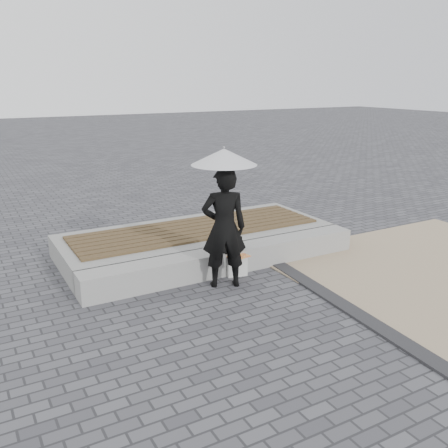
{
  "coord_description": "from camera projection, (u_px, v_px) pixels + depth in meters",
  "views": [
    {
      "loc": [
        -3.82,
        -5.11,
        3.1
      ],
      "look_at": [
        -0.36,
        1.1,
        1.0
      ],
      "focal_mm": 39.39,
      "sensor_mm": 36.0,
      "label": 1
    }
  ],
  "objects": [
    {
      "name": "edging_band",
      "position": [
        349.0,
        309.0,
        6.87
      ],
      "size": [
        0.61,
        5.2,
        0.04
      ],
      "primitive_type": "cube",
      "rotation": [
        0.0,
        0.0,
        -0.07
      ],
      "color": "#29292B",
      "rests_on": "ground"
    },
    {
      "name": "woman",
      "position": [
        224.0,
        228.0,
        7.43
      ],
      "size": [
        0.8,
        0.66,
        1.87
      ],
      "primitive_type": "imported",
      "rotation": [
        0.0,
        0.0,
        2.79
      ],
      "color": "black",
      "rests_on": "ground"
    },
    {
      "name": "canvas_tote",
      "position": [
        237.0,
        266.0,
        8.03
      ],
      "size": [
        0.35,
        0.2,
        0.35
      ],
      "primitive_type": "cube",
      "rotation": [
        0.0,
        0.0,
        -0.2
      ],
      "color": "silver",
      "rests_on": "ground"
    },
    {
      "name": "magazine",
      "position": [
        238.0,
        256.0,
        7.93
      ],
      "size": [
        0.37,
        0.3,
        0.01
      ],
      "primitive_type": "cube",
      "rotation": [
        0.0,
        0.0,
        0.17
      ],
      "color": "red",
      "rests_on": "canvas_tote"
    },
    {
      "name": "parasol",
      "position": [
        224.0,
        157.0,
        7.13
      ],
      "size": [
        0.97,
        0.97,
        1.24
      ],
      "rotation": [
        0.0,
        0.0,
        0.3
      ],
      "color": "#A4A3A8",
      "rests_on": "ground"
    },
    {
      "name": "ground",
      "position": [
        284.0,
        307.0,
        6.94
      ],
      "size": [
        80.0,
        80.0,
        0.0
      ],
      "primitive_type": "plane",
      "color": "#4C4D52",
      "rests_on": "ground"
    },
    {
      "name": "timber_platform",
      "position": [
        197.0,
        240.0,
        9.23
      ],
      "size": [
        5.0,
        2.0,
        0.4
      ],
      "primitive_type": "cube",
      "color": "gray",
      "rests_on": "ground"
    },
    {
      "name": "timber_decking",
      "position": [
        197.0,
        229.0,
        9.17
      ],
      "size": [
        4.6,
        1.4,
        0.04
      ],
      "primitive_type": null,
      "color": "brown",
      "rests_on": "timber_platform"
    },
    {
      "name": "handbag",
      "position": [
        232.0,
        244.0,
        7.99
      ],
      "size": [
        0.35,
        0.18,
        0.24
      ],
      "primitive_type": "cube",
      "rotation": [
        0.0,
        0.0,
        0.19
      ],
      "color": "black",
      "rests_on": "seating_ledge"
    },
    {
      "name": "seating_ledge",
      "position": [
        228.0,
        259.0,
        8.23
      ],
      "size": [
        5.0,
        0.45,
        0.4
      ],
      "primitive_type": "cube",
      "color": "gray",
      "rests_on": "ground"
    }
  ]
}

